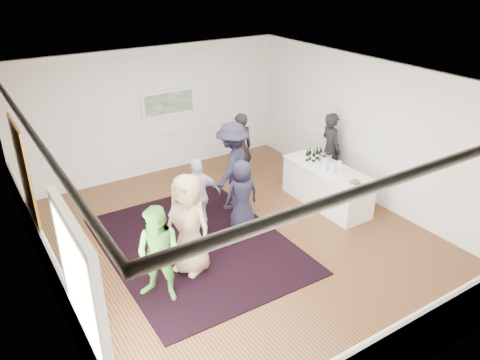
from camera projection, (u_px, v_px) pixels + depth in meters
floor at (240, 240)px, 9.30m from camera, size 8.00×8.00×0.00m
ceiling at (240, 81)px, 7.91m from camera, size 7.00×8.00×0.02m
wall_left at (41, 219)px, 6.91m from camera, size 0.02×8.00×3.20m
wall_right at (373, 132)px, 10.31m from camera, size 0.02×8.00×3.20m
wall_back at (154, 112)px, 11.65m from camera, size 7.00×0.02×3.20m
wall_front at (420, 282)px, 5.57m from camera, size 7.00×0.02×3.20m
wainscoting at (240, 219)px, 9.09m from camera, size 7.00×8.00×1.00m
mirror at (25, 175)px, 7.83m from camera, size 0.05×1.25×1.85m
doorway at (82, 299)px, 5.57m from camera, size 0.10×1.78×2.56m
landscape_painting at (169, 103)px, 11.72m from camera, size 1.44×0.06×0.66m
area_rug at (197, 244)px, 9.15m from camera, size 3.28×4.29×0.02m
serving_table at (326, 186)px, 10.48m from camera, size 0.85×2.22×0.90m
bartender at (330, 150)px, 11.20m from camera, size 0.55×0.74×1.83m
guest_tan at (188, 224)px, 8.06m from camera, size 0.93×1.08×1.86m
guest_green at (160, 255)px, 7.40m from camera, size 1.02×1.03×1.68m
guest_lilac at (198, 196)px, 9.29m from camera, size 0.98×0.51×1.59m
guest_dark_a at (233, 167)px, 10.12m from camera, size 1.47×1.33×1.98m
guest_dark_b at (240, 148)px, 11.42m from camera, size 0.69×0.50×1.76m
guest_navy at (242, 195)px, 9.43m from camera, size 0.77×0.54×1.50m
wine_bottles at (315, 154)px, 10.60m from camera, size 0.39×0.28×0.31m
juice_pitchers at (332, 166)px, 10.07m from camera, size 0.32×0.34×0.24m
ice_bucket at (326, 159)px, 10.44m from camera, size 0.26×0.26×0.25m
nut_bowl at (355, 183)px, 9.53m from camera, size 0.28×0.28×0.08m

